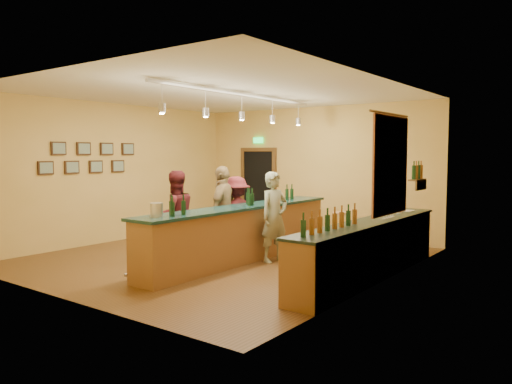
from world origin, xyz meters
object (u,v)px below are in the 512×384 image
Objects in this scene: bartender at (274,217)px; customer_b at (223,211)px; customer_c at (236,215)px; bar_stool at (341,219)px; back_counter at (369,249)px; customer_a at (175,216)px; tasting_bar at (242,229)px.

customer_b is at bearing 112.46° from bartender.
customer_b reaches higher than customer_c.
customer_c reaches higher than bar_stool.
customer_c is at bearing 92.12° from bartender.
customer_c reaches higher than back_counter.
customer_c is at bearing 161.59° from customer_b.
customer_a is at bearing -123.75° from bar_stool.
customer_a is 1.35m from customer_c.
customer_c reaches higher than tasting_bar.
back_counter is 2.64× the size of customer_a.
customer_a is 0.96× the size of customer_b.
tasting_bar is 6.42× the size of bar_stool.
back_counter is 3.08m from customer_c.
customer_a reaches higher than back_counter.
customer_a is at bearing -12.00° from customer_c.
bartender is 1.12m from customer_c.
customer_a is 3.59m from bar_stool.
customer_b is at bearing -178.38° from back_counter.
bartender is (0.55, 0.29, 0.24)m from tasting_bar.
tasting_bar is at bearing 129.99° from bartender.
bartender is 0.99× the size of customer_a.
bar_stool is at bearing 125.63° from customer_b.
tasting_bar is at bearing -175.86° from back_counter.
tasting_bar is at bearing 56.24° from customer_c.
bartender reaches higher than customer_c.
bar_stool is (1.53, 2.11, -0.25)m from customer_b.
back_counter is 2.54m from bar_stool.
customer_b is at bearing -125.95° from bar_stool.
customer_b is 2.26× the size of bar_stool.
customer_b reaches higher than bartender.
bartender is (-1.95, 0.10, 0.36)m from back_counter.
customer_a is at bearing -164.78° from back_counter.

